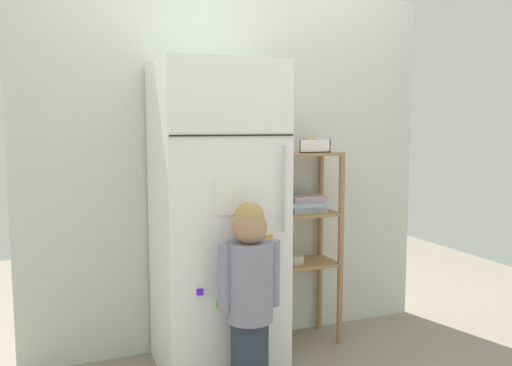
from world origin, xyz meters
TOP-DOWN VIEW (x-y plane):
  - ground_plane at (0.00, 0.00)m, footprint 6.00×6.00m
  - kitchen_wall_back at (0.00, 0.33)m, footprint 2.55×0.03m
  - refrigerator at (-0.23, 0.02)m, footprint 0.65×0.60m
  - child_standing at (-0.19, -0.38)m, footprint 0.32×0.23m
  - pantry_shelf_unit at (0.37, 0.16)m, footprint 0.40×0.29m
  - fruit_bin at (0.40, 0.15)m, footprint 0.21×0.20m

SIDE VIEW (x-z plane):
  - ground_plane at x=0.00m, z-range 0.00..0.00m
  - child_standing at x=-0.19m, z-range 0.10..1.08m
  - pantry_shelf_unit at x=0.37m, z-range 0.14..1.32m
  - refrigerator at x=-0.23m, z-range 0.00..1.67m
  - kitchen_wall_back at x=0.00m, z-range 0.00..2.17m
  - fruit_bin at x=0.40m, z-range 1.18..1.26m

